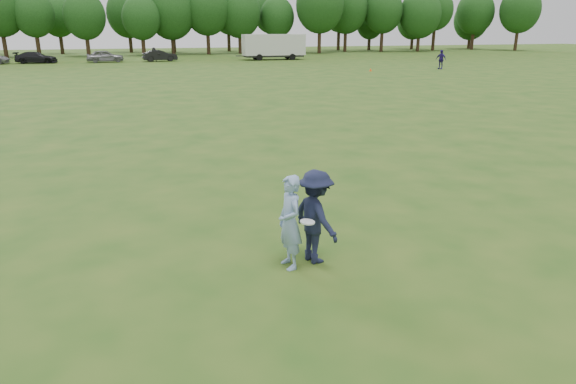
% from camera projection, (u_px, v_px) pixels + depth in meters
% --- Properties ---
extents(ground, '(200.00, 200.00, 0.00)m').
position_uv_depth(ground, '(294.00, 259.00, 9.82)').
color(ground, '#234E15').
rests_on(ground, ground).
extents(thrower, '(0.50, 0.69, 1.75)m').
position_uv_depth(thrower, '(290.00, 222.00, 9.26)').
color(thrower, '#87A5D1').
rests_on(thrower, ground).
extents(defender, '(0.97, 1.30, 1.78)m').
position_uv_depth(defender, '(316.00, 217.00, 9.50)').
color(defender, '#191D37').
rests_on(defender, ground).
extents(player_far_b, '(0.99, 1.20, 1.92)m').
position_uv_depth(player_far_b, '(441.00, 60.00, 52.47)').
color(player_far_b, navy).
rests_on(player_far_b, ground).
extents(player_far_d, '(1.65, 0.71, 1.72)m').
position_uv_depth(player_far_d, '(154.00, 55.00, 63.26)').
color(player_far_d, black).
rests_on(player_far_d, ground).
extents(car_d, '(4.73, 2.15, 1.34)m').
position_uv_depth(car_d, '(36.00, 58.00, 60.63)').
color(car_d, black).
rests_on(car_d, ground).
extents(car_e, '(4.50, 2.18, 1.48)m').
position_uv_depth(car_e, '(105.00, 56.00, 62.26)').
color(car_e, slate).
rests_on(car_e, ground).
extents(car_f, '(4.36, 1.99, 1.39)m').
position_uv_depth(car_f, '(160.00, 56.00, 64.04)').
color(car_f, black).
rests_on(car_f, ground).
extents(field_cone, '(0.28, 0.28, 0.30)m').
position_uv_depth(field_cone, '(371.00, 70.00, 50.27)').
color(field_cone, '#F04C0C').
rests_on(field_cone, ground).
extents(disc_in_play, '(0.31, 0.31, 0.05)m').
position_uv_depth(disc_in_play, '(307.00, 222.00, 9.11)').
color(disc_in_play, white).
rests_on(disc_in_play, ground).
extents(cargo_trailer, '(9.00, 2.75, 3.20)m').
position_uv_depth(cargo_trailer, '(274.00, 46.00, 66.69)').
color(cargo_trailer, silver).
rests_on(cargo_trailer, ground).
extents(treeline, '(130.35, 18.39, 11.74)m').
position_uv_depth(treeline, '(170.00, 12.00, 78.96)').
color(treeline, '#332114').
rests_on(treeline, ground).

